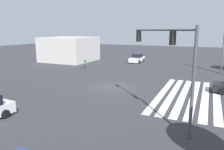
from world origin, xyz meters
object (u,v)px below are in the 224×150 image
Objects in this scene: pedestrian at (85,63)px; car_1 at (137,58)px; traffic_signal_mast at (171,55)px; street_light_pole_b at (224,40)px.

car_1 is at bearing 109.02° from pedestrian.
traffic_signal_mast is 22.05m from pedestrian.
street_light_pole_b is (20.14, -3.74, 0.19)m from traffic_signal_mast.
traffic_signal_mast is at bearing 169.48° from street_light_pole_b.
car_1 is 11.50m from pedestrian.
car_1 is (25.73, 10.27, -3.77)m from traffic_signal_mast.
traffic_signal_mast is at bearing 0.11° from pedestrian.
street_light_pole_b reaches higher than pedestrian.
car_1 is 2.81× the size of pedestrian.
pedestrian is at bearing -25.32° from car_1.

